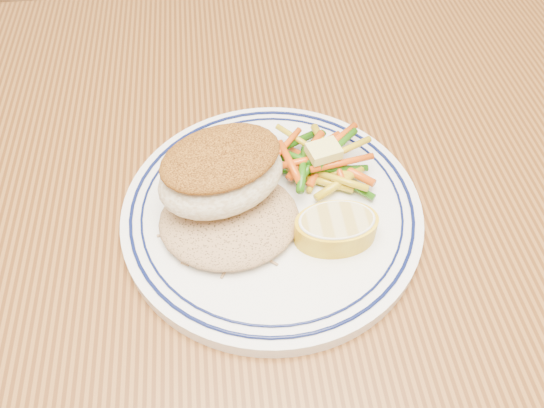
{
  "coord_description": "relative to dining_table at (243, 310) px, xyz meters",
  "views": [
    {
      "loc": [
        -0.0,
        -0.25,
        1.14
      ],
      "look_at": [
        0.03,
        0.04,
        0.77
      ],
      "focal_mm": 35.0,
      "sensor_mm": 36.0,
      "label": 1
    }
  ],
  "objects": [
    {
      "name": "dining_table",
      "position": [
        0.0,
        0.0,
        0.0
      ],
      "size": [
        1.5,
        0.9,
        0.75
      ],
      "color": "#542D10",
      "rests_on": "ground"
    },
    {
      "name": "plate",
      "position": [
        0.03,
        0.04,
        0.11
      ],
      "size": [
        0.27,
        0.27,
        0.02
      ],
      "color": "white",
      "rests_on": "dining_table"
    },
    {
      "name": "rice_pilaf",
      "position": [
        -0.0,
        0.03,
        0.12
      ],
      "size": [
        0.12,
        0.11,
        0.02
      ],
      "primitive_type": "ellipsoid",
      "color": "#9B754D",
      "rests_on": "plate"
    },
    {
      "name": "fish_fillet",
      "position": [
        -0.01,
        0.05,
        0.16
      ],
      "size": [
        0.13,
        0.11,
        0.06
      ],
      "color": "#F0E5C6",
      "rests_on": "rice_pilaf"
    },
    {
      "name": "vegetable_pile",
      "position": [
        0.08,
        0.08,
        0.13
      ],
      "size": [
        0.11,
        0.09,
        0.03
      ],
      "color": "#1F5A0B",
      "rests_on": "plate"
    },
    {
      "name": "butter_pat",
      "position": [
        0.09,
        0.08,
        0.14
      ],
      "size": [
        0.03,
        0.03,
        0.01
      ],
      "primitive_type": "cube",
      "rotation": [
        0.0,
        0.0,
        0.25
      ],
      "color": "#EDE274",
      "rests_on": "vegetable_pile"
    },
    {
      "name": "lemon_wedge",
      "position": [
        0.08,
        0.0,
        0.13
      ],
      "size": [
        0.07,
        0.07,
        0.03
      ],
      "color": "gold",
      "rests_on": "plate"
    }
  ]
}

